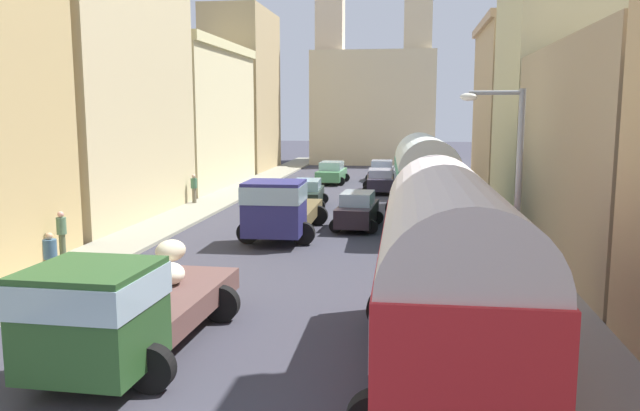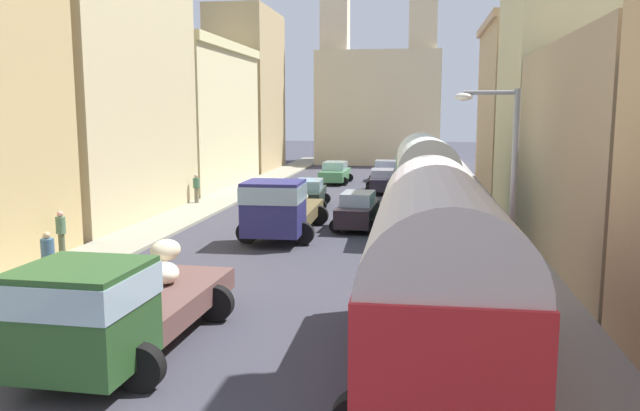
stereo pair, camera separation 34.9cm
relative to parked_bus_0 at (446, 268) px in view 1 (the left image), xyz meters
The scene contains 23 objects.
ground_plane 22.28m from the parked_bus_0, 101.72° to the left, with size 154.00×154.00×0.00m, color #373741.
sidewalk_left 24.78m from the parked_bus_0, 118.43° to the left, with size 2.50×70.00×0.14m, color gray.
sidewalk_right 21.99m from the parked_bus_0, 82.78° to the left, with size 2.50×70.00×0.14m, color gray.
building_left_2 23.35m from the parked_bus_0, 132.36° to the left, with size 5.40×12.15×13.15m.
building_left_3 33.87m from the parked_bus_0, 116.43° to the left, with size 4.46×13.65×9.79m.
building_left_4 45.57m from the parked_bus_0, 109.88° to the left, with size 4.83×9.40×13.77m.
building_right_1 12.70m from the parked_bus_0, 57.10° to the left, with size 5.70×13.67×7.50m.
building_right_2 23.78m from the parked_bus_0, 72.69° to the left, with size 6.49×9.09×13.40m.
building_right_3 34.18m from the parked_bus_0, 78.77° to the left, with size 5.78×11.57×11.20m.
distant_church 52.25m from the parked_bus_0, 94.96° to the left, with size 11.99×7.16×18.50m.
parked_bus_0 is the anchor object (origin of this frame).
parked_bus_1 16.30m from the parked_bus_0, 90.44° to the left, with size 3.57×8.78×4.14m.
cargo_truck_0 6.55m from the parked_bus_0, behind, with size 3.17×6.85×2.38m.
cargo_truck_1 14.54m from the parked_bus_0, 114.11° to the left, with size 3.19×7.39×2.52m.
car_0 22.74m from the parked_bus_0, 106.02° to the left, with size 2.31×4.44×1.51m.
car_1 34.08m from the parked_bus_0, 100.81° to the left, with size 2.40×4.28×1.58m.
car_2 16.32m from the parked_bus_0, 100.74° to the left, with size 2.24×4.00×1.63m.
car_3 28.99m from the parked_bus_0, 95.28° to the left, with size 2.40×4.35×1.50m.
car_4 36.12m from the parked_bus_0, 94.56° to the left, with size 2.36×3.66×1.52m.
pedestrian_0 25.05m from the parked_bus_0, 120.24° to the left, with size 0.50×0.50×1.74m.
pedestrian_2 11.97m from the parked_bus_0, 156.99° to the left, with size 0.52×0.52×1.75m.
pedestrian_3 14.85m from the parked_bus_0, 147.67° to the left, with size 0.43×0.43×1.82m.
streetlamp_near 5.02m from the parked_bus_0, 68.69° to the left, with size 1.60×0.28×5.75m.
Camera 1 is at (3.79, -6.59, 5.20)m, focal length 35.54 mm.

